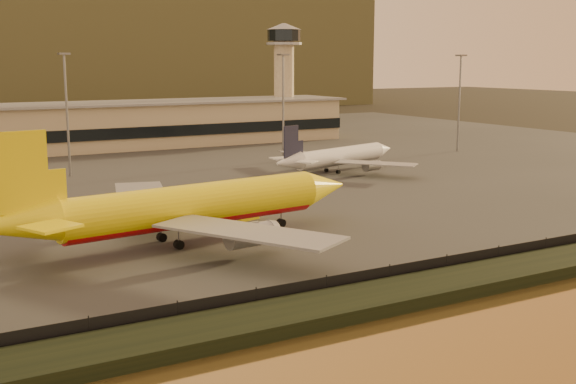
# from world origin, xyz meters

# --- Properties ---
(ground) EXTENTS (900.00, 900.00, 0.00)m
(ground) POSITION_xyz_m (0.00, 0.00, 0.00)
(ground) COLOR black
(ground) RESTS_ON ground
(embankment) EXTENTS (320.00, 7.00, 1.40)m
(embankment) POSITION_xyz_m (0.00, -17.00, 0.70)
(embankment) COLOR black
(embankment) RESTS_ON ground
(tarmac) EXTENTS (320.00, 220.00, 0.20)m
(tarmac) POSITION_xyz_m (0.00, 95.00, 0.10)
(tarmac) COLOR #2D2D2D
(tarmac) RESTS_ON ground
(perimeter_fence) EXTENTS (300.00, 0.05, 2.20)m
(perimeter_fence) POSITION_xyz_m (0.00, -13.00, 1.30)
(perimeter_fence) COLOR black
(perimeter_fence) RESTS_ON tarmac
(terminal_building) EXTENTS (202.00, 25.00, 12.60)m
(terminal_building) POSITION_xyz_m (-14.52, 125.55, 6.25)
(terminal_building) COLOR tan
(terminal_building) RESTS_ON tarmac
(control_tower) EXTENTS (11.20, 11.20, 35.50)m
(control_tower) POSITION_xyz_m (70.00, 131.00, 21.66)
(control_tower) COLOR tan
(control_tower) RESTS_ON tarmac
(apron_light_masts) EXTENTS (152.20, 12.20, 25.40)m
(apron_light_masts) POSITION_xyz_m (15.00, 75.00, 15.70)
(apron_light_masts) COLOR slate
(apron_light_masts) RESTS_ON tarmac
(dhl_cargo_jet) EXTENTS (53.57, 52.10, 16.00)m
(dhl_cargo_jet) POSITION_xyz_m (-9.42, 15.36, 4.98)
(dhl_cargo_jet) COLOR yellow
(dhl_cargo_jet) RESTS_ON tarmac
(white_narrowbody_jet) EXTENTS (37.58, 35.78, 11.02)m
(white_narrowbody_jet) POSITION_xyz_m (42.12, 57.28, 3.49)
(white_narrowbody_jet) COLOR white
(white_narrowbody_jet) RESTS_ON tarmac
(gse_vehicle_yellow) EXTENTS (4.19, 2.81, 1.73)m
(gse_vehicle_yellow) POSITION_xyz_m (3.25, 23.86, 1.06)
(gse_vehicle_yellow) COLOR yellow
(gse_vehicle_yellow) RESTS_ON tarmac
(gse_vehicle_white) EXTENTS (4.71, 3.37, 1.93)m
(gse_vehicle_white) POSITION_xyz_m (-23.81, 31.86, 1.17)
(gse_vehicle_white) COLOR white
(gse_vehicle_white) RESTS_ON tarmac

